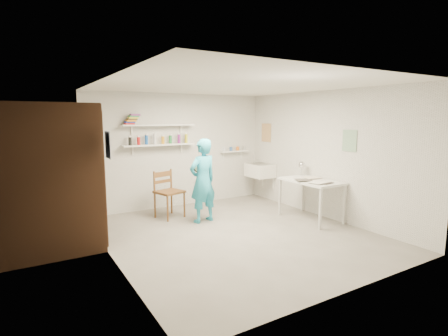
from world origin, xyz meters
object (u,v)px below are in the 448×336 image
wooden_chair (169,192)px  work_table (311,200)px  wall_clock (199,165)px  desk_lamp (302,165)px  man (203,181)px  belfast_sink (260,170)px

wooden_chair → work_table: 2.67m
wall_clock → desk_lamp: size_ratio=1.94×
work_table → man: bearing=152.8°
man → wooden_chair: 0.76m
wall_clock → wooden_chair: (-0.46, 0.36, -0.52)m
wooden_chair → wall_clock: bearing=-54.7°
wooden_chair → work_table: wooden_chair is taller
belfast_sink → man: man is taller
belfast_sink → man: 2.06m
belfast_sink → work_table: bearing=-93.7°
wall_clock → work_table: size_ratio=0.24×
wooden_chair → work_table: bearing=-50.7°
wall_clock → wooden_chair: size_ratio=0.28×
wall_clock → wooden_chair: wall_clock is taller
wooden_chair → work_table: (2.21, -1.49, -0.12)m
wall_clock → man: bearing=-110.5°
belfast_sink → man: bearing=-157.1°
wooden_chair → desk_lamp: size_ratio=7.05×
man → work_table: man is taller
man → wall_clock: size_ratio=5.56×
man → wall_clock: man is taller
belfast_sink → wooden_chair: 2.34m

